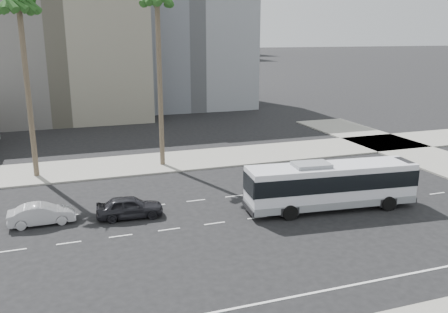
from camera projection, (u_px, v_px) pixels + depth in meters
name	position (u px, v px, depth m)	size (l,w,h in m)	color
ground	(257.00, 218.00, 31.20)	(700.00, 700.00, 0.00)	black
sidewalk_north	(195.00, 159.00, 45.35)	(120.00, 7.00, 0.15)	gray
midrise_beige_west	(57.00, 54.00, 66.27)	(24.00, 18.00, 18.00)	#66635D
midrise_gray_center	(182.00, 27.00, 77.93)	(20.00, 20.00, 26.00)	slate
highrise_far	(198.00, 2.00, 283.22)	(22.00, 22.00, 60.00)	#5A5C61
city_bus	(331.00, 184.00, 32.40)	(12.12, 3.79, 3.43)	silver
car_a	(130.00, 207.00, 31.09)	(4.38, 1.76, 1.49)	black
car_b	(42.00, 214.00, 30.02)	(4.12, 1.44, 1.36)	#BCBBC0
palm_near	(157.00, 2.00, 39.75)	(4.76, 4.76, 16.04)	brown
palm_mid	(19.00, 8.00, 36.49)	(4.98, 4.98, 15.38)	brown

